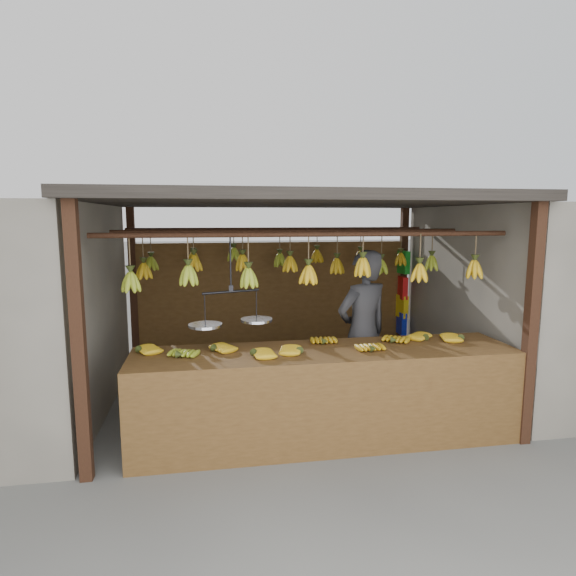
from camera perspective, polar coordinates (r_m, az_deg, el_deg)
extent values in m
plane|color=#5B5B57|center=(5.94, 0.50, -12.92)|extent=(80.00, 80.00, 0.00)
cube|color=black|center=(4.20, -23.55, -6.21)|extent=(0.10, 0.10, 2.30)
cube|color=black|center=(5.05, 26.84, -4.06)|extent=(0.10, 0.10, 2.30)
cube|color=black|center=(7.10, -17.83, -0.21)|extent=(0.10, 0.10, 2.30)
cube|color=black|center=(7.63, 13.42, 0.54)|extent=(0.10, 0.10, 2.30)
cube|color=black|center=(5.54, 0.53, 10.35)|extent=(4.30, 3.30, 0.10)
cylinder|color=black|center=(4.56, 2.76, 6.38)|extent=(4.00, 0.05, 0.05)
cylinder|color=black|center=(5.54, 0.52, 6.73)|extent=(4.00, 0.05, 0.05)
cylinder|color=black|center=(6.53, -1.04, 6.98)|extent=(4.00, 0.05, 0.05)
cube|color=#57391A|center=(7.13, -1.62, -1.80)|extent=(4.00, 0.06, 1.80)
cube|color=slate|center=(7.19, 30.04, -0.83)|extent=(3.00, 3.00, 2.30)
cube|color=#57391A|center=(4.67, 4.48, -7.78)|extent=(3.68, 0.82, 0.08)
cube|color=#57391A|center=(4.44, 5.75, -14.31)|extent=(3.68, 0.04, 0.90)
cube|color=black|center=(4.40, -17.75, -15.43)|extent=(0.07, 0.07, 0.82)
cube|color=black|center=(5.20, 24.83, -12.05)|extent=(0.07, 0.07, 0.82)
cube|color=black|center=(5.06, -16.61, -12.19)|extent=(0.07, 0.07, 0.82)
cube|color=black|center=(5.77, 20.76, -9.81)|extent=(0.07, 0.07, 0.82)
ellipsoid|color=gold|center=(4.70, -17.17, -7.14)|extent=(0.30, 0.27, 0.06)
ellipsoid|color=#92A523|center=(4.46, -12.71, -7.82)|extent=(0.26, 0.29, 0.06)
ellipsoid|color=gold|center=(4.60, -8.63, -7.21)|extent=(0.30, 0.27, 0.06)
ellipsoid|color=gold|center=(4.40, -4.02, -7.84)|extent=(0.26, 0.20, 0.06)
ellipsoid|color=gold|center=(4.52, 1.42, -7.39)|extent=(0.28, 0.24, 0.06)
ellipsoid|color=gold|center=(4.81, 4.41, -6.43)|extent=(0.20, 0.25, 0.06)
ellipsoid|color=gold|center=(4.61, 10.09, -7.19)|extent=(0.19, 0.25, 0.06)
ellipsoid|color=gold|center=(4.96, 12.47, -6.15)|extent=(0.28, 0.30, 0.06)
ellipsoid|color=gold|center=(5.19, 16.17, -5.66)|extent=(0.29, 0.30, 0.06)
ellipsoid|color=gold|center=(5.28, 19.74, -5.58)|extent=(0.28, 0.24, 0.06)
ellipsoid|color=#92A523|center=(4.59, -18.12, 0.68)|extent=(0.16, 0.16, 0.28)
ellipsoid|color=#92A523|center=(4.49, -11.70, 1.46)|extent=(0.16, 0.16, 0.28)
ellipsoid|color=#92A523|center=(4.52, -4.69, 1.19)|extent=(0.16, 0.16, 0.28)
ellipsoid|color=gold|center=(4.58, 2.44, 1.58)|extent=(0.16, 0.16, 0.28)
ellipsoid|color=gold|center=(4.75, 8.83, 2.44)|extent=(0.16, 0.16, 0.28)
ellipsoid|color=gold|center=(4.91, 15.29, 1.76)|extent=(0.16, 0.16, 0.28)
ellipsoid|color=gold|center=(5.22, 21.23, 2.07)|extent=(0.16, 0.16, 0.28)
ellipsoid|color=gold|center=(5.55, -16.72, 1.95)|extent=(0.16, 0.16, 0.28)
ellipsoid|color=gold|center=(5.46, -11.09, 2.93)|extent=(0.16, 0.16, 0.28)
ellipsoid|color=gold|center=(5.48, -5.39, 2.99)|extent=(0.16, 0.16, 0.28)
ellipsoid|color=gold|center=(5.51, 0.24, 2.87)|extent=(0.16, 0.16, 0.28)
ellipsoid|color=gold|center=(5.66, 5.82, 2.60)|extent=(0.16, 0.16, 0.28)
ellipsoid|color=#92A523|center=(5.89, 10.98, 2.49)|extent=(0.16, 0.16, 0.28)
ellipsoid|color=#92A523|center=(6.13, 16.64, 2.84)|extent=(0.16, 0.16, 0.28)
ellipsoid|color=#92A523|center=(6.50, -15.89, 2.80)|extent=(0.16, 0.16, 0.28)
ellipsoid|color=gold|center=(6.51, -11.12, 3.37)|extent=(0.16, 0.16, 0.28)
ellipsoid|color=#92A523|center=(6.51, -6.43, 3.97)|extent=(0.16, 0.16, 0.28)
ellipsoid|color=#92A523|center=(6.59, -0.99, 3.32)|extent=(0.16, 0.16, 0.28)
ellipsoid|color=gold|center=(6.66, 3.45, 3.79)|extent=(0.16, 0.16, 0.28)
ellipsoid|color=gold|center=(6.84, 8.57, 3.61)|extent=(0.16, 0.16, 0.28)
ellipsoid|color=gold|center=(7.00, 13.21, 3.34)|extent=(0.16, 0.16, 0.28)
cylinder|color=black|center=(4.48, -6.83, 2.91)|extent=(0.02, 0.02, 0.53)
cylinder|color=black|center=(4.51, -6.77, -0.43)|extent=(0.54, 0.19, 0.02)
cylinder|color=silver|center=(4.48, -9.77, -4.45)|extent=(0.30, 0.30, 0.02)
cylinder|color=silver|center=(4.66, -3.75, -3.86)|extent=(0.30, 0.30, 0.02)
imported|color=#262628|center=(5.33, 8.85, -5.30)|extent=(0.78, 0.65, 1.82)
cube|color=#199926|center=(7.43, 13.53, 2.99)|extent=(0.08, 0.26, 0.34)
cube|color=red|center=(7.48, 13.43, 0.04)|extent=(0.08, 0.26, 0.34)
cube|color=yellow|center=(7.52, 13.36, -2.12)|extent=(0.08, 0.26, 0.34)
cube|color=#1426BF|center=(7.57, 13.29, -4.06)|extent=(0.08, 0.26, 0.34)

